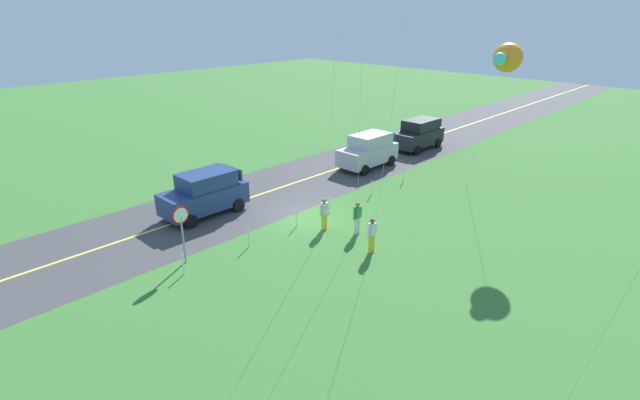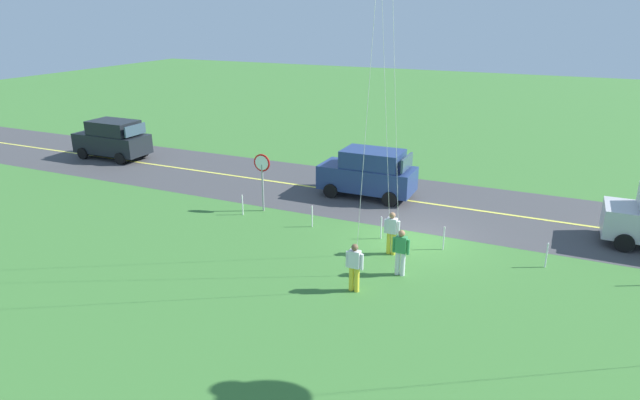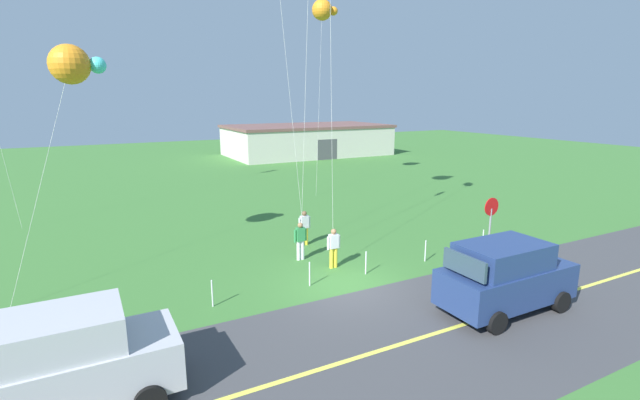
{
  "view_description": "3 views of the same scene",
  "coord_description": "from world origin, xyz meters",
  "px_view_note": "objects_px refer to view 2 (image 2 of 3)",
  "views": [
    {
      "loc": [
        15.49,
        16.18,
        9.9
      ],
      "look_at": [
        0.8,
        1.96,
        1.67
      ],
      "focal_mm": 26.6,
      "sensor_mm": 36.0,
      "label": 1
    },
    {
      "loc": [
        -4.61,
        19.11,
        8.36
      ],
      "look_at": [
        2.39,
        3.69,
        2.37
      ],
      "focal_mm": 30.41,
      "sensor_mm": 36.0,
      "label": 2
    },
    {
      "loc": [
        -8.02,
        -12.86,
        6.58
      ],
      "look_at": [
        0.57,
        3.29,
        2.45
      ],
      "focal_mm": 25.46,
      "sensor_mm": 36.0,
      "label": 3
    }
  ],
  "objects_px": {
    "car_suv_foreground": "(369,173)",
    "car_parked_east_far": "(113,139)",
    "person_adult_near": "(392,232)",
    "stop_sign": "(262,171)",
    "person_adult_companion": "(354,266)",
    "person_child_watcher": "(401,251)"
  },
  "relations": [
    {
      "from": "person_adult_near",
      "to": "person_adult_companion",
      "type": "height_order",
      "value": "same"
    },
    {
      "from": "car_suv_foreground",
      "to": "car_parked_east_far",
      "type": "bearing_deg",
      "value": -1.22
    },
    {
      "from": "car_suv_foreground",
      "to": "stop_sign",
      "type": "distance_m",
      "value": 5.18
    },
    {
      "from": "car_parked_east_far",
      "to": "person_adult_near",
      "type": "height_order",
      "value": "car_parked_east_far"
    },
    {
      "from": "person_adult_companion",
      "to": "car_suv_foreground",
      "type": "bearing_deg",
      "value": 4.13
    },
    {
      "from": "stop_sign",
      "to": "person_adult_companion",
      "type": "relative_size",
      "value": 1.6
    },
    {
      "from": "car_parked_east_far",
      "to": "person_child_watcher",
      "type": "bearing_deg",
      "value": 159.16
    },
    {
      "from": "car_suv_foreground",
      "to": "car_parked_east_far",
      "type": "relative_size",
      "value": 1.0
    },
    {
      "from": "car_suv_foreground",
      "to": "car_parked_east_far",
      "type": "xyz_separation_m",
      "value": [
        16.01,
        -0.34,
        0.0
      ]
    },
    {
      "from": "car_suv_foreground",
      "to": "person_adult_companion",
      "type": "height_order",
      "value": "car_suv_foreground"
    },
    {
      "from": "stop_sign",
      "to": "person_adult_near",
      "type": "relative_size",
      "value": 1.6
    },
    {
      "from": "car_suv_foreground",
      "to": "person_adult_near",
      "type": "height_order",
      "value": "car_suv_foreground"
    },
    {
      "from": "stop_sign",
      "to": "person_adult_near",
      "type": "distance_m",
      "value": 6.77
    },
    {
      "from": "person_adult_near",
      "to": "car_parked_east_far",
      "type": "bearing_deg",
      "value": 112.35
    },
    {
      "from": "stop_sign",
      "to": "person_adult_companion",
      "type": "bearing_deg",
      "value": 140.76
    },
    {
      "from": "person_adult_near",
      "to": "stop_sign",
      "type": "bearing_deg",
      "value": 113.13
    },
    {
      "from": "person_adult_near",
      "to": "person_child_watcher",
      "type": "xyz_separation_m",
      "value": [
        -0.76,
        1.44,
        0.0
      ]
    },
    {
      "from": "person_adult_companion",
      "to": "stop_sign",
      "type": "bearing_deg",
      "value": 38.02
    },
    {
      "from": "person_child_watcher",
      "to": "car_suv_foreground",
      "type": "bearing_deg",
      "value": 105.73
    },
    {
      "from": "stop_sign",
      "to": "person_adult_companion",
      "type": "xyz_separation_m",
      "value": [
        -6.17,
        5.04,
        -0.94
      ]
    },
    {
      "from": "person_adult_near",
      "to": "person_adult_companion",
      "type": "bearing_deg",
      "value": -144.32
    },
    {
      "from": "car_parked_east_far",
      "to": "stop_sign",
      "type": "relative_size",
      "value": 1.72
    }
  ]
}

